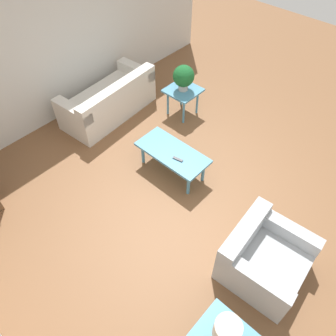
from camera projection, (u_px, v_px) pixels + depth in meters
name	position (u px, v px, depth m)	size (l,w,h in m)	color
ground_plane	(190.00, 192.00, 5.04)	(14.00, 14.00, 0.00)	brown
wall_right	(52.00, 43.00, 5.42)	(0.12, 7.20, 2.70)	silver
sofa	(110.00, 101.00, 6.08)	(0.95, 1.86, 0.75)	silver
armchair	(263.00, 258.00, 4.01)	(0.97, 1.03, 0.70)	#A8ADB2
coffee_table	(172.00, 154.00, 5.04)	(1.15, 0.54, 0.44)	teal
side_table_plant	(183.00, 93.00, 5.98)	(0.57, 0.57, 0.54)	teal
potted_plant	(184.00, 77.00, 5.72)	(0.38, 0.38, 0.47)	#B2ADA3
table_lamp	(227.00, 331.00, 2.94)	(0.25, 0.25, 0.44)	#997F4C
remote_control	(178.00, 159.00, 4.88)	(0.16, 0.07, 0.02)	#4C4C51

